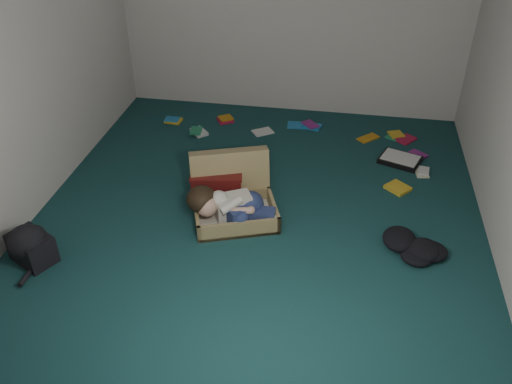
% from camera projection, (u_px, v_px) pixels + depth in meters
% --- Properties ---
extents(floor, '(4.50, 4.50, 0.00)m').
position_uv_depth(floor, '(259.00, 215.00, 4.94)').
color(floor, '#163E3F').
rests_on(floor, ground).
extents(wall_back, '(4.50, 0.00, 4.50)m').
position_uv_depth(wall_back, '(293.00, 3.00, 6.04)').
color(wall_back, silver).
rests_on(wall_back, ground).
extents(wall_front, '(4.50, 0.00, 4.50)m').
position_uv_depth(wall_front, '(174.00, 278.00, 2.38)').
color(wall_front, silver).
rests_on(wall_front, ground).
extents(wall_left, '(0.00, 4.50, 4.50)m').
position_uv_depth(wall_left, '(22.00, 64.00, 4.49)').
color(wall_left, silver).
rests_on(wall_left, ground).
extents(suitcase, '(0.91, 0.90, 0.53)m').
position_uv_depth(suitcase, '(233.00, 197.00, 4.89)').
color(suitcase, '#978453').
rests_on(suitcase, floor).
extents(person, '(0.80, 0.41, 0.33)m').
position_uv_depth(person, '(230.00, 206.00, 4.71)').
color(person, beige).
rests_on(person, suitcase).
extents(maroon_bin, '(0.53, 0.45, 0.33)m').
position_uv_depth(maroon_bin, '(217.00, 184.00, 5.06)').
color(maroon_bin, '#561311').
rests_on(maroon_bin, floor).
extents(backpack, '(0.56, 0.52, 0.27)m').
position_uv_depth(backpack, '(32.00, 247.00, 4.35)').
color(backpack, black).
rests_on(backpack, floor).
extents(clothing_pile, '(0.43, 0.35, 0.14)m').
position_uv_depth(clothing_pile, '(417.00, 249.00, 4.44)').
color(clothing_pile, black).
rests_on(clothing_pile, floor).
extents(paper_tray, '(0.49, 0.43, 0.06)m').
position_uv_depth(paper_tray, '(400.00, 160.00, 5.70)').
color(paper_tray, black).
rests_on(paper_tray, floor).
extents(book_scatter, '(3.04, 1.42, 0.02)m').
position_uv_depth(book_scatter, '(319.00, 139.00, 6.10)').
color(book_scatter, gold).
rests_on(book_scatter, floor).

